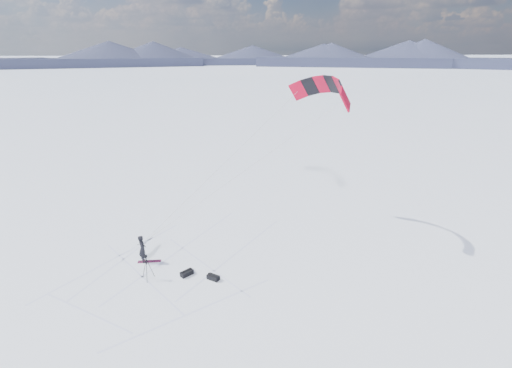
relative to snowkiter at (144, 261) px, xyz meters
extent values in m
plane|color=white|center=(1.23, -1.57, 0.00)|extent=(1800.00, 1800.00, 0.00)
cube|color=#21253C|center=(200.75, 248.62, 3.00)|extent=(145.33, 128.71, 6.01)
cone|color=#21253C|center=(200.75, 248.62, 6.01)|extent=(89.94, 89.94, 8.00)
cube|color=#21253C|center=(118.14, 296.31, 3.00)|extent=(156.07, 96.69, 6.01)
cone|color=#21253C|center=(118.14, 296.31, 6.01)|extent=(82.96, 82.96, 8.00)
cube|color=#21253C|center=(25.14, 317.54, 3.00)|extent=(152.94, 56.08, 6.01)
cone|color=#21253C|center=(25.14, 317.54, 6.01)|extent=(68.60, 68.60, 8.00)
cube|color=#21253C|center=(-69.98, 310.41, 3.00)|extent=(156.25, 77.25, 6.01)
cone|color=#21253C|center=(-69.98, 310.41, 6.01)|extent=(76.64, 76.64, 8.00)
cube|color=silver|center=(-3.77, -5.57, 0.00)|extent=(6.00, 0.12, 0.01)
cube|color=silver|center=(-2.07, -3.27, 0.00)|extent=(3.52, 7.29, 0.01)
cube|color=silver|center=(-0.37, -0.97, 0.00)|extent=(6.45, 7.79, 0.01)
cube|color=silver|center=(1.33, 1.33, 0.00)|extent=(11.66, 3.07, 0.01)
cube|color=silver|center=(3.03, -4.37, 0.00)|extent=(1.27, 5.91, 0.01)
cube|color=silver|center=(4.73, -2.07, 0.00)|extent=(6.52, 4.83, 0.01)
cube|color=silver|center=(6.43, 0.23, 0.00)|extent=(8.85, 4.87, 0.01)
cube|color=silver|center=(-2.87, -5.47, 0.00)|extent=(0.79, 11.99, 0.01)
imported|color=black|center=(0.00, 0.00, 0.00)|extent=(0.65, 0.79, 1.86)
cube|color=maroon|center=(0.36, -0.07, 0.02)|extent=(1.47, 0.35, 0.04)
cylinder|color=black|center=(0.69, -1.94, 0.69)|extent=(0.40, 0.22, 1.38)
cylinder|color=black|center=(0.35, -1.92, 0.69)|extent=(0.38, 0.26, 1.38)
cylinder|color=black|center=(0.50, -2.23, 0.69)|extent=(0.05, 0.43, 1.38)
cylinder|color=black|center=(0.51, -2.03, 1.18)|extent=(0.04, 0.04, 0.39)
cube|color=black|center=(0.51, -2.03, 1.44)|extent=(0.10, 0.10, 0.06)
cube|color=black|center=(0.51, -2.03, 1.54)|extent=(0.17, 0.15, 0.11)
cylinder|color=black|center=(0.51, -1.93, 1.54)|extent=(0.08, 0.11, 0.08)
cube|color=black|center=(2.79, -2.00, 0.15)|extent=(0.85, 0.75, 0.29)
cylinder|color=black|center=(2.79, -2.00, 0.31)|extent=(0.65, 0.49, 0.07)
cube|color=black|center=(4.36, -2.69, 0.14)|extent=(0.81, 0.75, 0.28)
cylinder|color=black|center=(4.36, -2.69, 0.30)|extent=(0.61, 0.51, 0.09)
cube|color=#AB041F|center=(13.17, 0.90, 9.97)|extent=(1.22, 1.13, 1.62)
cube|color=black|center=(13.45, 1.81, 10.32)|extent=(1.00, 1.22, 1.50)
cube|color=#AB041F|center=(13.50, 2.83, 10.54)|extent=(0.90, 1.24, 1.36)
cube|color=black|center=(13.31, 3.88, 10.62)|extent=(1.12, 1.23, 1.22)
cube|color=#AB041F|center=(12.91, 4.85, 10.54)|extent=(1.31, 1.16, 1.36)
cube|color=black|center=(12.32, 5.69, 10.32)|extent=(1.47, 1.03, 1.50)
cube|color=#AB041F|center=(11.60, 6.31, 9.97)|extent=(1.58, 0.82, 1.62)
cylinder|color=gray|center=(6.59, 0.45, 5.63)|extent=(13.19, 0.92, 8.69)
cylinder|color=gray|center=(5.80, 3.16, 5.63)|extent=(11.62, 6.34, 8.69)
cylinder|color=black|center=(0.00, 0.00, 1.29)|extent=(0.54, 0.18, 0.03)
camera|label=1|loc=(3.99, -21.67, 12.90)|focal=26.00mm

